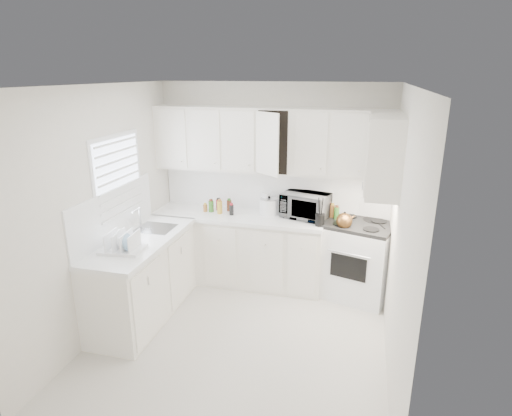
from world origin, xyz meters
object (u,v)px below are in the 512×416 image
(tea_kettle, at_px, (344,220))
(microwave, at_px, (305,203))
(utensil_crock, at_px, (320,211))
(dish_rack, at_px, (122,240))
(stove, at_px, (358,250))
(rice_cooker, at_px, (269,205))

(tea_kettle, relative_size, microwave, 0.42)
(microwave, bearing_deg, utensil_crock, -35.27)
(tea_kettle, bearing_deg, dish_rack, -173.78)
(microwave, xyz_separation_m, utensil_crock, (0.22, -0.27, -0.01))
(stove, relative_size, rice_cooker, 5.09)
(utensil_crock, distance_m, dish_rack, 2.27)
(tea_kettle, height_order, microwave, microwave)
(stove, xyz_separation_m, microwave, (-0.68, 0.10, 0.52))
(stove, distance_m, dish_rack, 2.79)
(utensil_crock, bearing_deg, microwave, 128.99)
(rice_cooker, relative_size, utensil_crock, 0.67)
(stove, height_order, microwave, microwave)
(dish_rack, bearing_deg, tea_kettle, 24.51)
(tea_kettle, xyz_separation_m, microwave, (-0.50, 0.26, 0.09))
(stove, distance_m, microwave, 0.86)
(stove, distance_m, rice_cooker, 1.24)
(stove, bearing_deg, tea_kettle, -122.28)
(utensil_crock, height_order, dish_rack, utensil_crock)
(rice_cooker, xyz_separation_m, utensil_crock, (0.69, -0.28, 0.06))
(stove, xyz_separation_m, tea_kettle, (-0.18, -0.16, 0.43))
(rice_cooker, bearing_deg, stove, -24.14)
(microwave, xyz_separation_m, rice_cooker, (-0.47, 0.01, -0.07))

